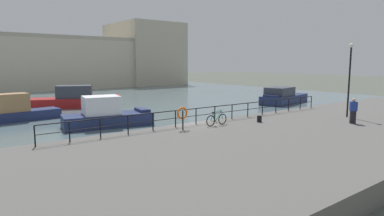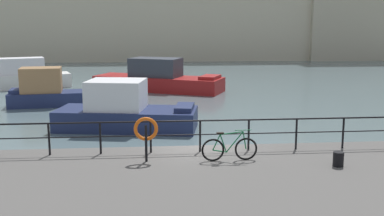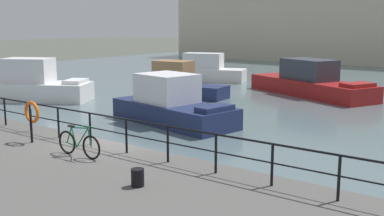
# 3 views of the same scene
# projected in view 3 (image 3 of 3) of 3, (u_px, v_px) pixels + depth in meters

# --- Properties ---
(ground_plane) EXTENTS (240.00, 240.00, 0.00)m
(ground_plane) POSITION_uv_depth(u_px,v_px,m) (111.00, 169.00, 15.90)
(ground_plane) COLOR #4C5147
(water_basin) EXTENTS (80.00, 60.00, 0.01)m
(water_basin) POSITION_uv_depth(u_px,v_px,m) (371.00, 82.00, 39.71)
(water_basin) COLOR slate
(water_basin) RESTS_ON ground_plane
(moored_white_yacht) EXTENTS (6.03, 2.63, 2.41)m
(moored_white_yacht) POSITION_uv_depth(u_px,v_px,m) (180.00, 83.00, 31.57)
(moored_white_yacht) COLOR navy
(moored_white_yacht) RESTS_ON water_basin
(moored_blue_motorboat) EXTENTS (9.50, 6.72, 2.71)m
(moored_blue_motorboat) POSITION_uv_depth(u_px,v_px,m) (21.00, 86.00, 30.11)
(moored_blue_motorboat) COLOR white
(moored_blue_motorboat) RESTS_ON water_basin
(moored_small_launch) EXTENTS (7.20, 3.82, 2.43)m
(moored_small_launch) POSITION_uv_depth(u_px,v_px,m) (172.00, 105.00, 23.10)
(moored_small_launch) COLOR navy
(moored_small_launch) RESTS_ON water_basin
(moored_harbor_tender) EXTENTS (10.16, 6.71, 2.49)m
(moored_harbor_tender) POSITION_uv_depth(u_px,v_px,m) (310.00, 83.00, 32.10)
(moored_harbor_tender) COLOR maroon
(moored_harbor_tender) RESTS_ON water_basin
(moored_cabin_cruiser) EXTENTS (8.03, 4.57, 2.41)m
(moored_cabin_cruiser) POSITION_uv_depth(u_px,v_px,m) (201.00, 71.00, 40.27)
(moored_cabin_cruiser) COLOR white
(moored_cabin_cruiser) RESTS_ON water_basin
(quay_railing) EXTENTS (23.04, 0.07, 1.08)m
(quay_railing) POSITION_uv_depth(u_px,v_px,m) (126.00, 129.00, 14.11)
(quay_railing) COLOR black
(quay_railing) RESTS_ON quay_promenade
(parked_bicycle) EXTENTS (1.77, 0.12, 0.98)m
(parked_bicycle) POSITION_uv_depth(u_px,v_px,m) (79.00, 144.00, 13.77)
(parked_bicycle) COLOR black
(parked_bicycle) RESTS_ON quay_promenade
(mooring_bollard) EXTENTS (0.32, 0.32, 0.44)m
(mooring_bollard) POSITION_uv_depth(u_px,v_px,m) (138.00, 178.00, 11.27)
(mooring_bollard) COLOR black
(mooring_bollard) RESTS_ON quay_promenade
(life_ring_stand) EXTENTS (0.75, 0.16, 1.40)m
(life_ring_stand) POSITION_uv_depth(u_px,v_px,m) (32.00, 114.00, 15.34)
(life_ring_stand) COLOR black
(life_ring_stand) RESTS_ON quay_promenade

